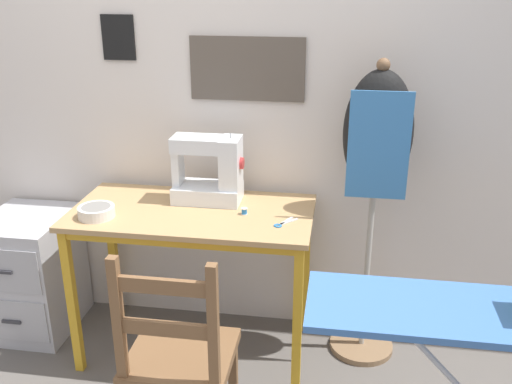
% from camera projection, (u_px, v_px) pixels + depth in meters
% --- Properties ---
extents(wall_back, '(10.00, 0.07, 2.55)m').
position_uv_depth(wall_back, '(206.00, 89.00, 2.81)').
color(wall_back, silver).
rests_on(wall_back, ground_plane).
extents(sewing_table, '(1.13, 0.58, 0.77)m').
position_uv_depth(sewing_table, '(192.00, 230.00, 2.69)').
color(sewing_table, tan).
rests_on(sewing_table, ground_plane).
extents(sewing_machine, '(0.34, 0.19, 0.34)m').
position_uv_depth(sewing_machine, '(212.00, 171.00, 2.72)').
color(sewing_machine, white).
rests_on(sewing_machine, sewing_table).
extents(fabric_bowl, '(0.17, 0.17, 0.05)m').
position_uv_depth(fabric_bowl, '(96.00, 211.00, 2.58)').
color(fabric_bowl, silver).
rests_on(fabric_bowl, sewing_table).
extents(scissors, '(0.10, 0.12, 0.01)m').
position_uv_depth(scissors, '(282.00, 224.00, 2.52)').
color(scissors, silver).
rests_on(scissors, sewing_table).
extents(thread_spool_near_machine, '(0.03, 0.03, 0.03)m').
position_uv_depth(thread_spool_near_machine, '(244.00, 211.00, 2.62)').
color(thread_spool_near_machine, '#2875C1').
rests_on(thread_spool_near_machine, sewing_table).
extents(wooden_chair, '(0.40, 0.38, 0.93)m').
position_uv_depth(wooden_chair, '(179.00, 360.00, 2.17)').
color(wooden_chair, brown).
rests_on(wooden_chair, ground_plane).
extents(filing_cabinet, '(0.41, 0.49, 0.64)m').
position_uv_depth(filing_cabinet, '(33.00, 273.00, 3.03)').
color(filing_cabinet, '#B7B7BC').
rests_on(filing_cabinet, ground_plane).
extents(dress_form, '(0.32, 0.32, 1.48)m').
position_uv_depth(dress_form, '(376.00, 152.00, 2.56)').
color(dress_form, '#846647').
rests_on(dress_form, ground_plane).
extents(ironing_board, '(1.27, 0.34, 0.84)m').
position_uv_depth(ironing_board, '(510.00, 325.00, 1.78)').
color(ironing_board, '#3D6BAD').
rests_on(ironing_board, ground_plane).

